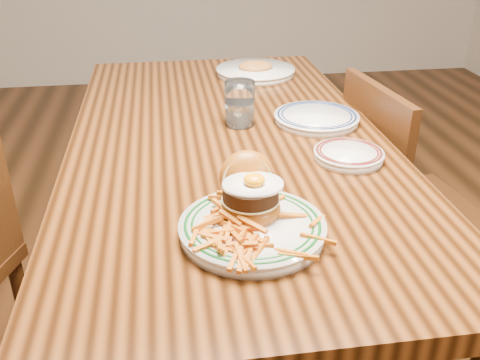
{
  "coord_description": "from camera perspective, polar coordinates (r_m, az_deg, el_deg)",
  "views": [
    {
      "loc": [
        -0.17,
        -1.34,
        1.32
      ],
      "look_at": [
        -0.04,
        -0.47,
        0.86
      ],
      "focal_mm": 40.0,
      "sensor_mm": 36.0,
      "label": 1
    }
  ],
  "objects": [
    {
      "name": "water_glass",
      "position": [
        1.52,
        -0.04,
        7.88
      ],
      "size": [
        0.09,
        0.09,
        0.13
      ],
      "color": "white",
      "rests_on": "table"
    },
    {
      "name": "far_plate",
      "position": [
        2.0,
        1.67,
        11.57
      ],
      "size": [
        0.29,
        0.29,
        0.05
      ],
      "rotation": [
        0.0,
        0.0,
        -0.38
      ],
      "color": "silver",
      "rests_on": "table"
    },
    {
      "name": "chair_right",
      "position": [
        1.81,
        16.41,
        -2.23
      ],
      "size": [
        0.44,
        0.44,
        0.85
      ],
      "rotation": [
        0.0,
        0.0,
        3.25
      ],
      "color": "#3D220C",
      "rests_on": "floor"
    },
    {
      "name": "rear_plate",
      "position": [
        1.57,
        8.16,
        6.61
      ],
      "size": [
        0.25,
        0.25,
        0.03
      ],
      "rotation": [
        0.0,
        0.0,
        0.29
      ],
      "color": "silver",
      "rests_on": "table"
    },
    {
      "name": "main_plate",
      "position": [
        1.03,
        1.23,
        -3.68
      ],
      "size": [
        0.28,
        0.29,
        0.14
      ],
      "rotation": [
        0.0,
        0.0,
        -0.06
      ],
      "color": "silver",
      "rests_on": "table"
    },
    {
      "name": "floor",
      "position": [
        1.89,
        -1.05,
        -16.74
      ],
      "size": [
        6.0,
        6.0,
        0.0
      ],
      "primitive_type": "plane",
      "color": "black",
      "rests_on": "ground"
    },
    {
      "name": "side_plate",
      "position": [
        1.35,
        11.52,
        2.7
      ],
      "size": [
        0.17,
        0.18,
        0.03
      ],
      "rotation": [
        0.0,
        0.0,
        -0.24
      ],
      "color": "silver",
      "rests_on": "table"
    },
    {
      "name": "table",
      "position": [
        1.5,
        -1.26,
        1.61
      ],
      "size": [
        0.85,
        1.6,
        0.75
      ],
      "color": "black",
      "rests_on": "floor"
    }
  ]
}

